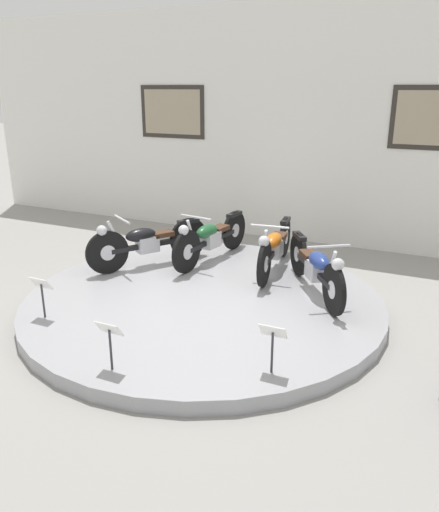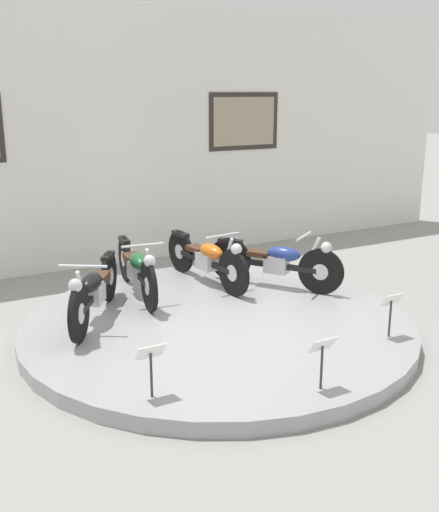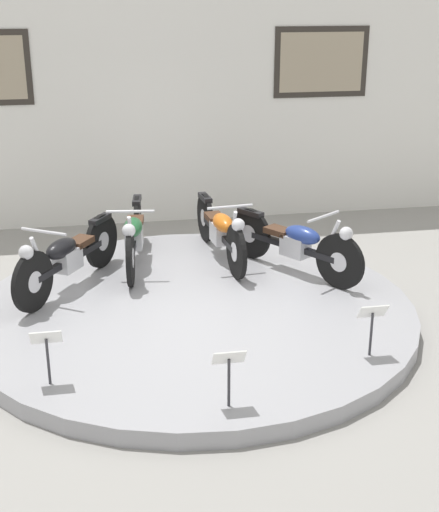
{
  "view_description": "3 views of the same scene",
  "coord_description": "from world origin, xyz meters",
  "px_view_note": "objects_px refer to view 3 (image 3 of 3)",
  "views": [
    {
      "loc": [
        2.73,
        -5.37,
        2.77
      ],
      "look_at": [
        0.1,
        0.27,
        0.64
      ],
      "focal_mm": 35.0,
      "sensor_mm": 36.0,
      "label": 1
    },
    {
      "loc": [
        -3.2,
        -5.9,
        2.8
      ],
      "look_at": [
        0.05,
        0.06,
        0.93
      ],
      "focal_mm": 42.0,
      "sensor_mm": 36.0,
      "label": 2
    },
    {
      "loc": [
        -0.94,
        -6.79,
        3.29
      ],
      "look_at": [
        0.28,
        0.01,
        0.69
      ],
      "focal_mm": 50.0,
      "sensor_mm": 36.0,
      "label": 3
    }
  ],
  "objects_px": {
    "info_placard_front_left": "(47,345)",
    "info_placard_front_centre": "(229,365)",
    "motorcycle_black": "(67,256)",
    "motorcycle_blue": "(296,242)",
    "motorcycle_orange": "(221,229)",
    "motorcycle_green": "(134,234)",
    "info_placard_front_right": "(372,318)"
  },
  "relations": [
    {
      "from": "info_placard_front_left",
      "to": "info_placard_front_centre",
      "type": "bearing_deg",
      "value": -22.99
    },
    {
      "from": "motorcycle_black",
      "to": "motorcycle_blue",
      "type": "xyz_separation_m",
      "value": [
        2.59,
        0.0,
        -0.01
      ]
    },
    {
      "from": "info_placard_front_left",
      "to": "motorcycle_orange",
      "type": "bearing_deg",
      "value": 53.85
    },
    {
      "from": "motorcycle_green",
      "to": "motorcycle_orange",
      "type": "relative_size",
      "value": 1.0
    },
    {
      "from": "info_placard_front_left",
      "to": "info_placard_front_centre",
      "type": "distance_m",
      "value": 1.54
    },
    {
      "from": "motorcycle_blue",
      "to": "info_placard_front_centre",
      "type": "relative_size",
      "value": 3.25
    },
    {
      "from": "motorcycle_black",
      "to": "info_placard_front_left",
      "type": "relative_size",
      "value": 3.35
    },
    {
      "from": "motorcycle_orange",
      "to": "info_placard_front_right",
      "type": "height_order",
      "value": "motorcycle_orange"
    },
    {
      "from": "motorcycle_green",
      "to": "info_placard_front_right",
      "type": "bearing_deg",
      "value": -53.85
    },
    {
      "from": "motorcycle_orange",
      "to": "info_placard_front_left",
      "type": "relative_size",
      "value": 3.86
    },
    {
      "from": "motorcycle_blue",
      "to": "info_placard_front_left",
      "type": "bearing_deg",
      "value": -142.86
    },
    {
      "from": "motorcycle_black",
      "to": "motorcycle_blue",
      "type": "distance_m",
      "value": 2.59
    },
    {
      "from": "info_placard_front_left",
      "to": "motorcycle_green",
      "type": "bearing_deg",
      "value": 71.44
    },
    {
      "from": "info_placard_front_left",
      "to": "info_placard_front_right",
      "type": "height_order",
      "value": "same"
    },
    {
      "from": "motorcycle_black",
      "to": "motorcycle_blue",
      "type": "bearing_deg",
      "value": 0.0
    },
    {
      "from": "motorcycle_blue",
      "to": "info_placard_front_centre",
      "type": "xyz_separation_m",
      "value": [
        -1.3,
        -2.66,
        -0.01
      ]
    },
    {
      "from": "info_placard_front_left",
      "to": "motorcycle_blue",
      "type": "bearing_deg",
      "value": 37.14
    },
    {
      "from": "motorcycle_blue",
      "to": "info_placard_front_centre",
      "type": "bearing_deg",
      "value": -115.98
    },
    {
      "from": "info_placard_front_left",
      "to": "info_placard_front_centre",
      "type": "relative_size",
      "value": 1.0
    },
    {
      "from": "motorcycle_green",
      "to": "info_placard_front_centre",
      "type": "xyz_separation_m",
      "value": [
        0.53,
        -3.27,
        -0.02
      ]
    },
    {
      "from": "motorcycle_black",
      "to": "info_placard_front_centre",
      "type": "xyz_separation_m",
      "value": [
        1.29,
        -2.66,
        -0.02
      ]
    },
    {
      "from": "info_placard_front_centre",
      "to": "info_placard_front_right",
      "type": "bearing_deg",
      "value": 22.99
    },
    {
      "from": "motorcycle_orange",
      "to": "info_placard_front_left",
      "type": "bearing_deg",
      "value": -126.15
    },
    {
      "from": "motorcycle_green",
      "to": "info_placard_front_centre",
      "type": "bearing_deg",
      "value": -80.85
    },
    {
      "from": "motorcycle_black",
      "to": "motorcycle_orange",
      "type": "bearing_deg",
      "value": 18.43
    },
    {
      "from": "motorcycle_blue",
      "to": "info_placard_front_centre",
      "type": "distance_m",
      "value": 2.96
    },
    {
      "from": "info_placard_front_right",
      "to": "motorcycle_green",
      "type": "bearing_deg",
      "value": 126.15
    },
    {
      "from": "motorcycle_green",
      "to": "info_placard_front_centre",
      "type": "distance_m",
      "value": 3.31
    },
    {
      "from": "motorcycle_blue",
      "to": "info_placard_front_right",
      "type": "xyz_separation_m",
      "value": [
        0.12,
        -2.06,
        -0.01
      ]
    },
    {
      "from": "info_placard_front_centre",
      "to": "info_placard_front_right",
      "type": "distance_m",
      "value": 1.54
    },
    {
      "from": "info_placard_front_centre",
      "to": "info_placard_front_right",
      "type": "xyz_separation_m",
      "value": [
        1.42,
        0.6,
        0.0
      ]
    },
    {
      "from": "motorcycle_green",
      "to": "info_placard_front_left",
      "type": "distance_m",
      "value": 2.81
    }
  ]
}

